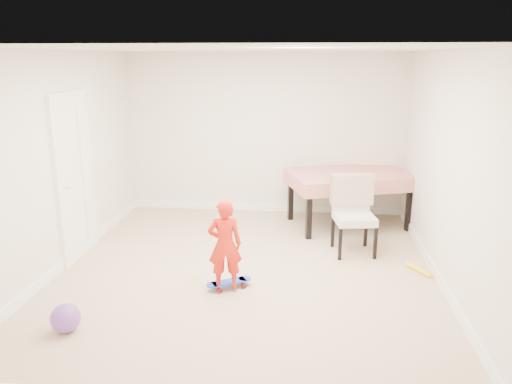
# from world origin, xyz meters

# --- Properties ---
(ground) EXTENTS (5.00, 5.00, 0.00)m
(ground) POSITION_xyz_m (0.00, 0.00, 0.00)
(ground) COLOR tan
(ground) RESTS_ON ground
(ceiling) EXTENTS (4.50, 5.00, 0.04)m
(ceiling) POSITION_xyz_m (0.00, 0.00, 2.58)
(ceiling) COLOR silver
(ceiling) RESTS_ON wall_back
(wall_back) EXTENTS (4.50, 0.04, 2.60)m
(wall_back) POSITION_xyz_m (0.00, 2.48, 1.30)
(wall_back) COLOR silver
(wall_back) RESTS_ON ground
(wall_front) EXTENTS (4.50, 0.04, 2.60)m
(wall_front) POSITION_xyz_m (0.00, -2.48, 1.30)
(wall_front) COLOR silver
(wall_front) RESTS_ON ground
(wall_left) EXTENTS (0.04, 5.00, 2.60)m
(wall_left) POSITION_xyz_m (-2.23, 0.00, 1.30)
(wall_left) COLOR silver
(wall_left) RESTS_ON ground
(wall_right) EXTENTS (0.04, 5.00, 2.60)m
(wall_right) POSITION_xyz_m (2.23, 0.00, 1.30)
(wall_right) COLOR silver
(wall_right) RESTS_ON ground
(door) EXTENTS (0.11, 0.94, 2.11)m
(door) POSITION_xyz_m (-2.22, 0.30, 1.02)
(door) COLOR white
(door) RESTS_ON ground
(baseboard_back) EXTENTS (4.50, 0.02, 0.12)m
(baseboard_back) POSITION_xyz_m (0.00, 2.49, 0.06)
(baseboard_back) COLOR white
(baseboard_back) RESTS_ON ground
(baseboard_left) EXTENTS (0.02, 5.00, 0.12)m
(baseboard_left) POSITION_xyz_m (-2.24, 0.00, 0.06)
(baseboard_left) COLOR white
(baseboard_left) RESTS_ON ground
(baseboard_right) EXTENTS (0.02, 5.00, 0.12)m
(baseboard_right) POSITION_xyz_m (2.24, 0.00, 0.06)
(baseboard_right) COLOR white
(baseboard_right) RESTS_ON ground
(dining_table) EXTENTS (2.02, 1.61, 0.83)m
(dining_table) POSITION_xyz_m (1.34, 1.90, 0.41)
(dining_table) COLOR red
(dining_table) RESTS_ON ground
(dining_chair) EXTENTS (0.65, 0.72, 1.02)m
(dining_chair) POSITION_xyz_m (1.33, 0.75, 0.51)
(dining_chair) COLOR silver
(dining_chair) RESTS_ON ground
(skateboard) EXTENTS (0.56, 0.43, 0.08)m
(skateboard) POSITION_xyz_m (-0.14, -0.46, 0.04)
(skateboard) COLOR #1C81EF
(skateboard) RESTS_ON ground
(child) EXTENTS (0.41, 0.32, 1.02)m
(child) POSITION_xyz_m (-0.16, -0.53, 0.51)
(child) COLOR red
(child) RESTS_ON ground
(balloon) EXTENTS (0.28, 0.28, 0.28)m
(balloon) POSITION_xyz_m (-1.52, -1.54, 0.14)
(balloon) COLOR purple
(balloon) RESTS_ON ground
(foam_toy) EXTENTS (0.26, 0.37, 0.06)m
(foam_toy) POSITION_xyz_m (2.08, 0.21, 0.03)
(foam_toy) COLOR yellow
(foam_toy) RESTS_ON ground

